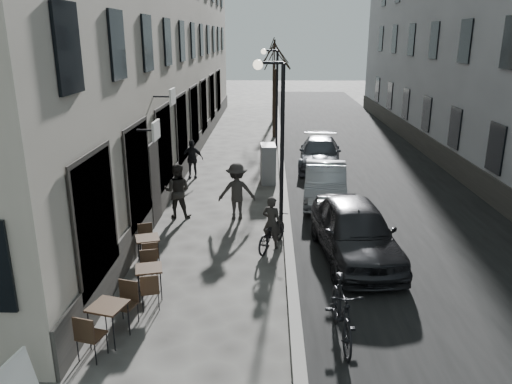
{
  "coord_description": "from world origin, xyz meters",
  "views": [
    {
      "loc": [
        -0.36,
        -8.12,
        5.71
      ],
      "look_at": [
        -0.71,
        4.34,
        1.8
      ],
      "focal_mm": 35.0,
      "sensor_mm": 36.0,
      "label": 1
    }
  ],
  "objects_px": {
    "bistro_set_a": "(109,319)",
    "bicycle": "(272,232)",
    "tree_near": "(275,55)",
    "car_near": "(355,231)",
    "moped": "(341,311)",
    "car_mid": "(325,183)",
    "car_far": "(320,153)",
    "pedestrian_near": "(177,191)",
    "utility_cabinet": "(268,164)",
    "pedestrian_far": "(192,159)",
    "streetlamp_near": "(276,129)",
    "pedestrian_mid": "(237,191)",
    "tree_far": "(274,52)",
    "streetlamp_far": "(274,88)",
    "bistro_set_c": "(148,247)",
    "bistro_set_b": "(150,279)"
  },
  "relations": [
    {
      "from": "utility_cabinet",
      "to": "pedestrian_far",
      "type": "bearing_deg",
      "value": 164.42
    },
    {
      "from": "tree_near",
      "to": "car_near",
      "type": "relative_size",
      "value": 1.25
    },
    {
      "from": "bistro_set_c",
      "to": "utility_cabinet",
      "type": "xyz_separation_m",
      "value": [
        3.1,
        7.62,
        0.34
      ]
    },
    {
      "from": "bistro_set_b",
      "to": "tree_far",
      "type": "bearing_deg",
      "value": 69.03
    },
    {
      "from": "car_far",
      "to": "car_near",
      "type": "bearing_deg",
      "value": -84.32
    },
    {
      "from": "bistro_set_a",
      "to": "bicycle",
      "type": "distance_m",
      "value": 5.57
    },
    {
      "from": "pedestrian_near",
      "to": "bistro_set_a",
      "type": "bearing_deg",
      "value": 92.77
    },
    {
      "from": "pedestrian_near",
      "to": "tree_near",
      "type": "bearing_deg",
      "value": -99.78
    },
    {
      "from": "tree_far",
      "to": "moped",
      "type": "height_order",
      "value": "tree_far"
    },
    {
      "from": "bistro_set_b",
      "to": "utility_cabinet",
      "type": "bearing_deg",
      "value": 60.03
    },
    {
      "from": "bistro_set_a",
      "to": "moped",
      "type": "bearing_deg",
      "value": 17.53
    },
    {
      "from": "bistro_set_c",
      "to": "car_mid",
      "type": "bearing_deg",
      "value": 27.11
    },
    {
      "from": "bicycle",
      "to": "pedestrian_near",
      "type": "relative_size",
      "value": 0.98
    },
    {
      "from": "utility_cabinet",
      "to": "pedestrian_mid",
      "type": "relative_size",
      "value": 0.84
    },
    {
      "from": "bistro_set_c",
      "to": "streetlamp_far",
      "type": "bearing_deg",
      "value": 58.16
    },
    {
      "from": "streetlamp_far",
      "to": "tree_near",
      "type": "height_order",
      "value": "tree_near"
    },
    {
      "from": "pedestrian_near",
      "to": "pedestrian_mid",
      "type": "height_order",
      "value": "pedestrian_mid"
    },
    {
      "from": "pedestrian_far",
      "to": "streetlamp_near",
      "type": "bearing_deg",
      "value": -64.94
    },
    {
      "from": "streetlamp_far",
      "to": "pedestrian_far",
      "type": "height_order",
      "value": "streetlamp_far"
    },
    {
      "from": "streetlamp_far",
      "to": "bistro_set_c",
      "type": "xyz_separation_m",
      "value": [
        -3.34,
        -14.22,
        -2.72
      ]
    },
    {
      "from": "car_near",
      "to": "car_mid",
      "type": "relative_size",
      "value": 1.12
    },
    {
      "from": "car_far",
      "to": "pedestrian_near",
      "type": "bearing_deg",
      "value": -123.03
    },
    {
      "from": "pedestrian_near",
      "to": "car_far",
      "type": "xyz_separation_m",
      "value": [
        5.26,
        6.58,
        -0.24
      ]
    },
    {
      "from": "bistro_set_a",
      "to": "moped",
      "type": "relative_size",
      "value": 0.78
    },
    {
      "from": "utility_cabinet",
      "to": "bistro_set_a",
      "type": "bearing_deg",
      "value": -109.47
    },
    {
      "from": "utility_cabinet",
      "to": "pedestrian_far",
      "type": "distance_m",
      "value": 3.25
    },
    {
      "from": "bicycle",
      "to": "pedestrian_mid",
      "type": "xyz_separation_m",
      "value": [
        -1.12,
        2.33,
        0.47
      ]
    },
    {
      "from": "moped",
      "to": "streetlamp_near",
      "type": "bearing_deg",
      "value": 100.19
    },
    {
      "from": "car_near",
      "to": "moped",
      "type": "height_order",
      "value": "car_near"
    },
    {
      "from": "moped",
      "to": "bistro_set_c",
      "type": "bearing_deg",
      "value": 141.45
    },
    {
      "from": "streetlamp_near",
      "to": "car_near",
      "type": "xyz_separation_m",
      "value": [
        2.09,
        -1.76,
        -2.38
      ]
    },
    {
      "from": "moped",
      "to": "bicycle",
      "type": "bearing_deg",
      "value": 104.63
    },
    {
      "from": "tree_near",
      "to": "moped",
      "type": "xyz_separation_m",
      "value": [
        1.15,
        -20.58,
        -4.04
      ]
    },
    {
      "from": "bistro_set_a",
      "to": "car_mid",
      "type": "distance_m",
      "value": 10.17
    },
    {
      "from": "bistro_set_b",
      "to": "bistro_set_c",
      "type": "xyz_separation_m",
      "value": [
        -0.45,
        1.75,
        -0.0
      ]
    },
    {
      "from": "utility_cabinet",
      "to": "moped",
      "type": "relative_size",
      "value": 0.75
    },
    {
      "from": "car_near",
      "to": "moped",
      "type": "distance_m",
      "value": 3.92
    },
    {
      "from": "pedestrian_mid",
      "to": "utility_cabinet",
      "type": "bearing_deg",
      "value": -108.83
    },
    {
      "from": "car_near",
      "to": "tree_far",
      "type": "bearing_deg",
      "value": 89.71
    },
    {
      "from": "streetlamp_near",
      "to": "car_mid",
      "type": "bearing_deg",
      "value": 59.38
    },
    {
      "from": "bicycle",
      "to": "bistro_set_b",
      "type": "bearing_deg",
      "value": 68.71
    },
    {
      "from": "tree_near",
      "to": "pedestrian_near",
      "type": "distance_m",
      "value": 14.6
    },
    {
      "from": "streetlamp_far",
      "to": "moped",
      "type": "relative_size",
      "value": 2.44
    },
    {
      "from": "car_far",
      "to": "bistro_set_a",
      "type": "bearing_deg",
      "value": -105.9
    },
    {
      "from": "utility_cabinet",
      "to": "pedestrian_far",
      "type": "height_order",
      "value": "pedestrian_far"
    },
    {
      "from": "tree_near",
      "to": "bistro_set_c",
      "type": "distance_m",
      "value": 18.06
    },
    {
      "from": "car_mid",
      "to": "car_far",
      "type": "xyz_separation_m",
      "value": [
        0.26,
        4.79,
        -0.02
      ]
    },
    {
      "from": "pedestrian_near",
      "to": "bistro_set_b",
      "type": "bearing_deg",
      "value": 96.66
    },
    {
      "from": "streetlamp_far",
      "to": "tree_far",
      "type": "distance_m",
      "value": 9.12
    },
    {
      "from": "bistro_set_b",
      "to": "car_near",
      "type": "relative_size",
      "value": 0.33
    }
  ]
}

